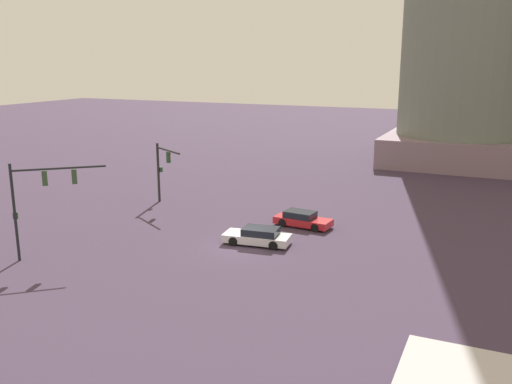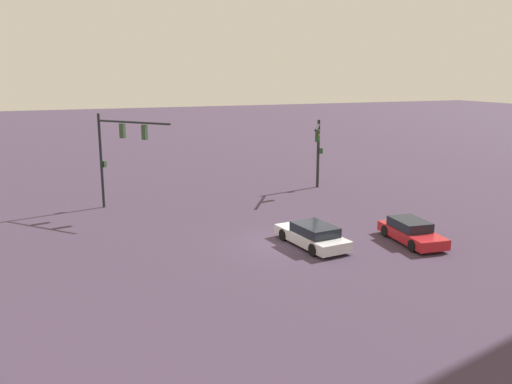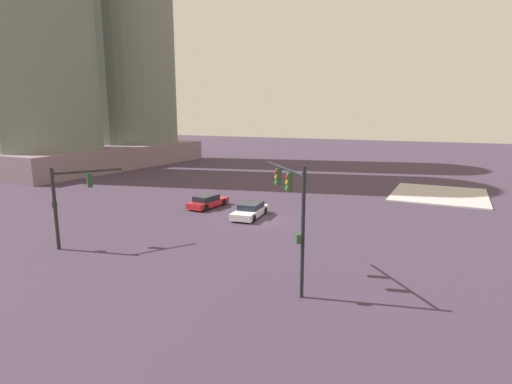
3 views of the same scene
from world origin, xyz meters
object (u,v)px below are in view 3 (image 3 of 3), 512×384
object	(u,v)px
traffic_signal_near_corner	(292,201)
traffic_signal_opposite_side	(69,195)
sedan_car_approaching	(250,210)
sedan_car_waiting_far	(208,202)

from	to	relation	value
traffic_signal_near_corner	traffic_signal_opposite_side	xyz separation A→B (m)	(-0.83, 15.30, -0.89)
sedan_car_approaching	traffic_signal_opposite_side	bearing A→B (deg)	-35.56
traffic_signal_near_corner	sedan_car_waiting_far	bearing A→B (deg)	4.99
traffic_signal_opposite_side	sedan_car_waiting_far	size ratio (longest dim) A/B	1.18
traffic_signal_near_corner	traffic_signal_opposite_side	size ratio (longest dim) A/B	1.18
traffic_signal_near_corner	sedan_car_waiting_far	distance (m)	19.33
sedan_car_approaching	sedan_car_waiting_far	bearing A→B (deg)	-111.48
traffic_signal_near_corner	sedan_car_approaching	size ratio (longest dim) A/B	1.31
traffic_signal_near_corner	sedan_car_waiting_far	xyz separation A→B (m)	(13.06, 13.70, -3.89)
sedan_car_approaching	sedan_car_waiting_far	distance (m)	5.50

